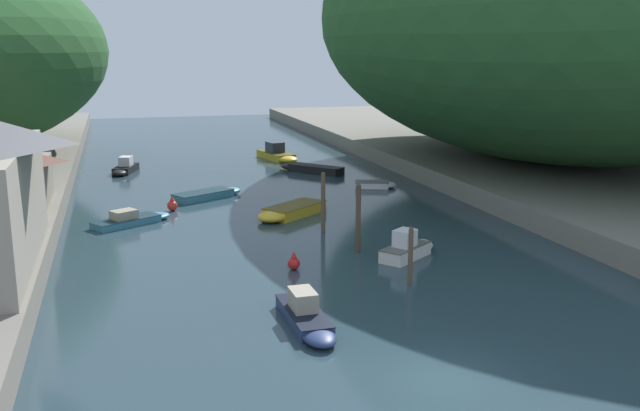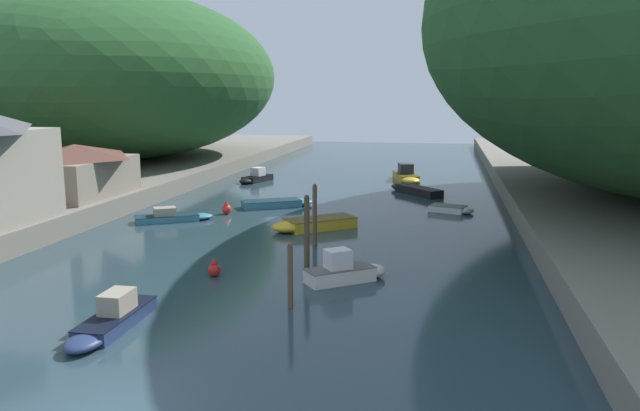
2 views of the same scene
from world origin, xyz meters
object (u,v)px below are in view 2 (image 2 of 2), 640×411
boat_yellow_tender (413,190)px  boat_far_upstream (347,271)px  boat_far_right_bank (174,217)px  boat_cabin_cruiser (311,224)px  person_by_boathouse (68,191)px  channel_buoy_near (214,269)px  channel_buoy_far (227,208)px  boat_near_quay (407,176)px  boat_white_cruiser (110,320)px  boat_mid_channel (280,203)px  boat_red_skiff (255,178)px  boat_small_dinghy (453,209)px  boathouse_shed (76,169)px

boat_yellow_tender → boat_far_upstream: bearing=-133.0°
boat_yellow_tender → boat_far_right_bank: 21.48m
boat_cabin_cruiser → person_by_boathouse: person_by_boathouse is taller
boat_far_upstream → channel_buoy_near: size_ratio=4.28×
channel_buoy_far → boat_yellow_tender: bearing=43.4°
boat_near_quay → boat_far_right_bank: (-14.32, -22.58, -0.21)m
boat_white_cruiser → channel_buoy_far: 22.33m
boat_white_cruiser → boat_mid_channel: size_ratio=0.93×
boat_cabin_cruiser → boat_near_quay: bearing=-49.8°
boat_far_upstream → boat_white_cruiser: 10.85m
boat_far_upstream → channel_buoy_near: bearing=-122.5°
boat_mid_channel → channel_buoy_near: channel_buoy_near is taller
boat_near_quay → boat_white_cruiser: size_ratio=1.26×
boat_mid_channel → channel_buoy_far: 4.65m
boat_red_skiff → channel_buoy_near: 31.77m
boat_red_skiff → boat_near_quay: size_ratio=0.72×
boat_yellow_tender → channel_buoy_far: bearing=-175.9°
boat_red_skiff → boat_near_quay: boat_near_quay is taller
channel_buoy_near → person_by_boathouse: size_ratio=0.54×
boat_far_upstream → boat_small_dinghy: size_ratio=1.13×
channel_buoy_far → boat_mid_channel: bearing=49.3°
boathouse_shed → boat_red_skiff: size_ratio=1.94×
channel_buoy_far → channel_buoy_near: bearing=-72.5°
boat_red_skiff → boat_far_right_bank: (0.17, -19.13, -0.11)m
boat_white_cruiser → boat_far_upstream: bearing=-135.1°
boat_yellow_tender → boat_far_right_bank: size_ratio=1.11×
boat_far_upstream → boathouse_shed: bearing=-156.2°
boat_near_quay → boat_far_right_bank: bearing=44.4°
boat_mid_channel → boat_far_right_bank: bearing=-70.4°
boat_mid_channel → person_by_boathouse: person_by_boathouse is taller
channel_buoy_near → boat_far_right_bank: bearing=121.9°
boat_white_cruiser → channel_buoy_near: size_ratio=5.65×
channel_buoy_near → boat_near_quay: bearing=78.4°
boat_yellow_tender → channel_buoy_near: (-8.02, -26.80, 0.03)m
boat_far_right_bank → person_by_boathouse: size_ratio=3.08×
boat_far_upstream → boat_red_skiff: 33.37m
boat_near_quay → person_by_boathouse: size_ratio=3.86×
boat_yellow_tender → person_by_boathouse: person_by_boathouse is taller
boat_red_skiff → boat_cabin_cruiser: bearing=133.6°
channel_buoy_near → boat_far_upstream: bearing=4.4°
boat_white_cruiser → boat_small_dinghy: boat_white_cruiser is taller
boat_far_upstream → boat_red_skiff: (-13.78, 30.39, -0.06)m
boathouse_shed → boat_yellow_tender: (22.88, 14.45, -2.95)m
boat_white_cruiser → person_by_boathouse: bearing=-54.0°
boat_white_cruiser → boathouse_shed: bearing=-56.0°
channel_buoy_near → boat_red_skiff: bearing=103.6°
boat_red_skiff → boat_yellow_tender: 16.02m
boathouse_shed → boat_small_dinghy: 27.09m
boat_yellow_tender → person_by_boathouse: (-21.22, -18.07, 2.04)m
boat_far_upstream → boat_white_cruiser: (-7.59, -7.75, -0.08)m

